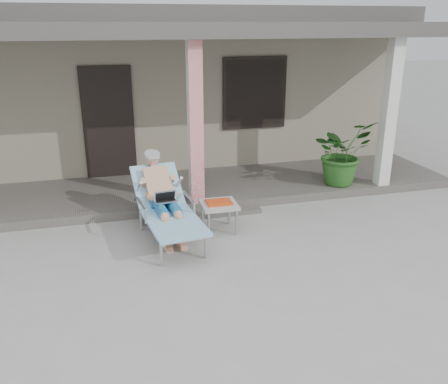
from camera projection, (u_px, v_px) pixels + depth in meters
name	position (u px, v px, depth m)	size (l,w,h in m)	color
ground	(232.00, 270.00, 6.07)	(60.00, 60.00, 0.00)	#9E9E99
house	(158.00, 81.00, 11.41)	(10.40, 5.40, 3.30)	#9D947C
porch_deck	(187.00, 189.00, 8.77)	(10.00, 2.00, 0.15)	#605B56
porch_overhang	(184.00, 35.00, 7.81)	(10.00, 2.30, 2.85)	silver
porch_step	(201.00, 214.00, 7.74)	(2.00, 0.30, 0.07)	#605B56
lounger	(164.00, 187.00, 6.81)	(0.91, 1.93, 1.22)	#B7B7BC
side_table	(219.00, 206.00, 7.08)	(0.54, 0.54, 0.48)	#AFAFAA
potted_palm	(342.00, 152.00, 8.68)	(1.07, 0.93, 1.19)	#26591E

